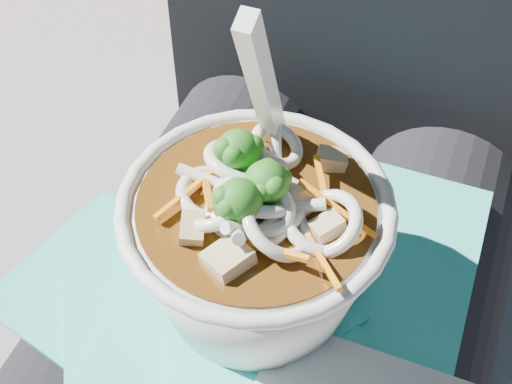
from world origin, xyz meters
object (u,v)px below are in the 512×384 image
(stone_ledge, at_px, (300,383))
(plastic_bag, at_px, (242,293))
(person_body, at_px, (296,255))
(lap, at_px, (255,366))
(udon_bowl, at_px, (256,238))

(stone_ledge, xyz_separation_m, plastic_bag, (-0.01, -0.14, 0.38))
(stone_ledge, xyz_separation_m, person_body, (0.00, -0.06, 0.33))
(stone_ledge, relative_size, person_body, 0.99)
(lap, height_order, plastic_bag, plastic_bag)
(stone_ledge, distance_m, plastic_bag, 0.41)
(stone_ledge, relative_size, lap, 2.08)
(plastic_bag, bearing_deg, udon_bowl, 3.97)
(plastic_bag, relative_size, udon_bowl, 1.51)
(person_body, relative_size, plastic_bag, 3.23)
(lap, height_order, person_body, person_body)
(person_body, bearing_deg, plastic_bag, -98.61)
(lap, bearing_deg, person_body, 90.00)
(lap, relative_size, plastic_bag, 1.53)
(plastic_bag, xyz_separation_m, udon_bowl, (0.01, 0.00, 0.06))
(stone_ledge, distance_m, udon_bowl, 0.47)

